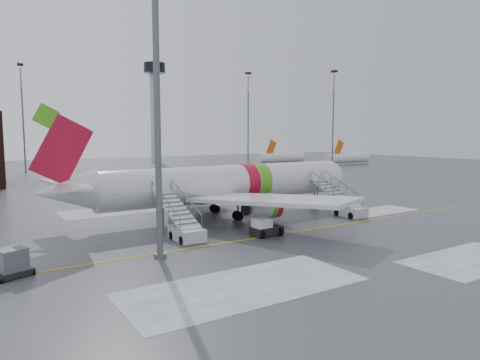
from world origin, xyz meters
TOP-DOWN VIEW (x-y plane):
  - ground at (0.00, 0.00)m, footprint 260.00×260.00m
  - airliner at (3.38, 8.69)m, footprint 35.03×32.97m
  - airstair_fwd at (14.67, 2.16)m, footprint 2.05×7.70m
  - airstair_aft at (-4.15, 2.16)m, footprint 2.05×7.70m
  - pushback_tug at (2.16, -0.66)m, footprint 2.72×2.06m
  - uld_container at (-17.01, -1.04)m, footprint 2.56×2.24m
  - light_mast_near at (-7.85, -2.00)m, footprint 1.20×1.20m
  - control_tower at (30.00, 95.00)m, footprint 6.40×6.40m
  - light_mast_far_ne at (42.00, 62.00)m, footprint 1.20×1.20m
  - light_mast_far_n at (-8.00, 78.00)m, footprint 1.20×1.20m
  - light_mast_far_e at (58.00, 48.00)m, footprint 1.20×1.20m
  - distant_aircraft at (62.50, 64.00)m, footprint 35.00×18.00m

SIDE VIEW (x-z plane):
  - ground at x=0.00m, z-range 0.00..0.00m
  - distant_aircraft at x=62.50m, z-range -4.00..4.00m
  - pushback_tug at x=2.16m, z-range -0.09..1.45m
  - uld_container at x=-17.01m, z-range -0.06..1.69m
  - airstair_fwd at x=14.67m, z-range -0.68..2.81m
  - airstair_aft at x=-4.15m, z-range -0.68..2.81m
  - airliner at x=3.38m, z-range -2.17..9.01m
  - light_mast_near at x=-7.85m, z-range 0.44..25.84m
  - light_mast_far_ne at x=42.00m, z-range 1.71..25.96m
  - light_mast_far_n at x=-8.00m, z-range 1.71..25.96m
  - light_mast_far_e at x=58.00m, z-range 1.71..25.96m
  - control_tower at x=30.00m, z-range 3.75..33.75m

